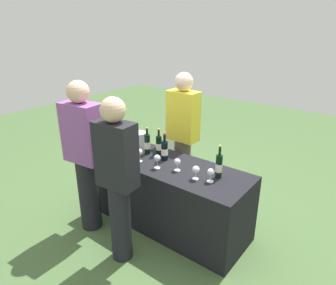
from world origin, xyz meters
TOP-DOWN VIEW (x-y plane):
  - ground_plane at (0.00, 0.00)m, footprint 12.00×12.00m
  - tasting_table at (0.00, 0.00)m, footprint 1.83×0.68m
  - wine_bottle_0 at (-0.36, 0.08)m, footprint 0.07×0.07m
  - wine_bottle_1 at (-0.24, 0.14)m, footprint 0.07×0.07m
  - wine_bottle_2 at (-0.10, 0.07)m, footprint 0.07×0.07m
  - wine_bottle_3 at (0.58, 0.06)m, footprint 0.07×0.07m
  - wine_glass_0 at (-0.54, -0.10)m, footprint 0.07×0.07m
  - wine_glass_1 at (-0.29, -0.14)m, footprint 0.07×0.07m
  - wine_glass_2 at (-0.03, -0.14)m, footprint 0.07×0.07m
  - wine_glass_3 at (0.17, -0.06)m, footprint 0.07×0.07m
  - wine_glass_4 at (0.42, -0.10)m, footprint 0.07×0.07m
  - wine_glass_5 at (0.56, -0.06)m, footprint 0.07×0.07m
  - ice_bucket at (-0.56, 0.13)m, footprint 0.19×0.19m
  - server_pouring at (-0.22, 0.58)m, footprint 0.38×0.22m
  - guest_0 at (-0.66, -0.57)m, footprint 0.44×0.27m
  - guest_1 at (-0.03, -0.70)m, footprint 0.38×0.24m
  - menu_board at (-0.63, 1.06)m, footprint 0.47×0.05m

SIDE VIEW (x-z plane):
  - ground_plane at x=0.00m, z-range 0.00..0.00m
  - tasting_table at x=0.00m, z-range 0.00..0.76m
  - menu_board at x=-0.63m, z-range 0.00..0.89m
  - wine_glass_3 at x=0.17m, z-range 0.79..0.92m
  - wine_glass_5 at x=0.56m, z-range 0.79..0.93m
  - wine_glass_4 at x=0.42m, z-range 0.79..0.93m
  - ice_bucket at x=-0.56m, z-range 0.76..0.97m
  - wine_glass_0 at x=-0.54m, z-range 0.80..0.94m
  - wine_glass_1 at x=-0.29m, z-range 0.80..0.94m
  - wine_glass_2 at x=-0.03m, z-range 0.80..0.95m
  - wine_bottle_2 at x=-0.10m, z-range 0.72..1.03m
  - wine_bottle_1 at x=-0.24m, z-range 0.72..1.04m
  - wine_bottle_0 at x=-0.36m, z-range 0.72..1.04m
  - wine_bottle_3 at x=0.58m, z-range 0.72..1.06m
  - guest_1 at x=-0.03m, z-range 0.08..1.71m
  - server_pouring at x=-0.22m, z-range 0.08..1.73m
  - guest_0 at x=-0.66m, z-range 0.07..1.74m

